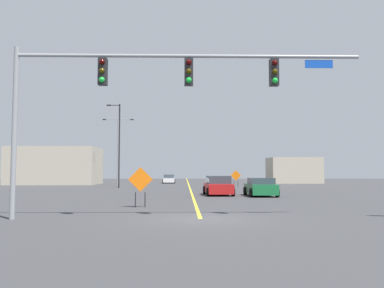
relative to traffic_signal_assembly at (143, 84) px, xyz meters
The scene contains 12 objects.
ground 5.68m from the traffic_signal_assembly, ahead, with size 173.16×173.16×0.00m, color #38383A.
road_centre_stripe 48.45m from the traffic_signal_assembly, 87.35° to the left, with size 0.16×96.20×0.01m.
traffic_signal_assembly is the anchor object (origin of this frame).
street_lamp_near_left 38.35m from the traffic_signal_assembly, 100.69° to the left, with size 4.07×0.24×8.81m.
street_lamp_near_right 29.91m from the traffic_signal_assembly, 100.98° to the left, with size 1.52×0.24×9.34m.
construction_sign_left_shoulder 6.43m from the traffic_signal_assembly, 97.01° to the left, with size 1.23×0.30×2.03m.
construction_sign_median_near 34.68m from the traffic_signal_assembly, 76.78° to the left, with size 1.26×0.06×1.96m.
car_white_approaching 47.93m from the traffic_signal_assembly, 90.94° to the left, with size 2.05×4.25×1.34m.
car_green_far 16.70m from the traffic_signal_assembly, 63.17° to the left, with size 2.06×4.11×1.35m.
car_red_distant 16.80m from the traffic_signal_assembly, 74.88° to the left, with size 2.20×4.41×1.48m.
roadside_building_east 50.78m from the traffic_signal_assembly, 68.45° to the left, with size 7.62×5.64×3.95m.
roadside_building_west 45.34m from the traffic_signal_assembly, 111.53° to the left, with size 11.91×7.56×5.21m.
Camera 1 is at (-0.63, -15.64, 1.81)m, focal length 37.95 mm.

